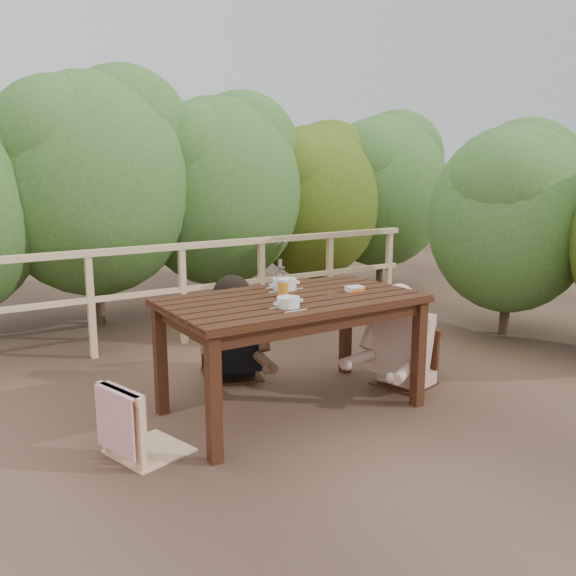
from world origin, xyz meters
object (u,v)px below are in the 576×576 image
chair_left (146,385)px  chair_right (406,334)px  woman (229,297)px  bottle (280,278)px  soup_far (285,285)px  soup_near (288,303)px  tumbler (331,296)px  chair_far (230,320)px  diner_right (410,300)px  table (292,355)px  beer_glass (283,289)px  butter_tub (355,290)px

chair_left → chair_right: chair_left is taller
woman → bottle: 0.84m
soup_far → bottle: (-0.12, -0.13, 0.09)m
chair_right → soup_near: 1.34m
bottle → tumbler: bearing=-58.9°
chair_far → bottle: 0.91m
diner_right → tumbler: size_ratio=17.97×
chair_left → soup_far: size_ratio=2.93×
table → beer_glass: size_ratio=12.01×
woman → butter_tub: woman is taller
chair_far → soup_near: size_ratio=3.79×
chair_left → tumbler: size_ratio=11.21×
woman → chair_left: bearing=61.2°
butter_tub → woman: bearing=122.8°
chair_far → beer_glass: (-0.02, -0.87, 0.42)m
table → diner_right: bearing=-3.0°
diner_right → soup_far: size_ratio=4.69×
beer_glass → butter_tub: (0.55, -0.11, -0.05)m
chair_right → soup_near: bearing=-95.1°
woman → beer_glass: bearing=107.2°
chair_left → bottle: bottle is taller
diner_right → table: bearing=72.9°
woman → soup_far: 0.71m
woman → butter_tub: size_ratio=10.79×
bottle → butter_tub: 0.57m
bottle → beer_glass: bearing=-109.4°
soup_near → beer_glass: 0.31m
soup_far → bottle: size_ratio=1.10×
diner_right → soup_near: diner_right is taller
beer_glass → tumbler: size_ratio=1.91×
soup_far → bottle: 0.19m
table → diner_right: 1.13m
diner_right → butter_tub: (-0.59, -0.03, 0.15)m
soup_near → soup_far: (0.28, 0.50, 0.01)m
bottle → chair_far: bearing=91.1°
beer_glass → chair_left: bearing=-173.9°
beer_glass → soup_far: bearing=55.8°
soup_far → beer_glass: bearing=-124.2°
bottle → diner_right: bearing=-8.7°
table → soup_near: bearing=-126.8°
chair_far → woman: woman is taller
soup_near → beer_glass: (0.13, 0.28, 0.03)m
woman → soup_near: size_ratio=5.30×
chair_right → woman: bearing=-145.4°
diner_right → tumbler: bearing=86.2°
chair_left → soup_near: 1.03m
chair_right → tumbler: 1.00m
soup_near → beer_glass: size_ratio=1.72×
woman → chair_right: bearing=157.1°
table → chair_left: chair_left is taller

